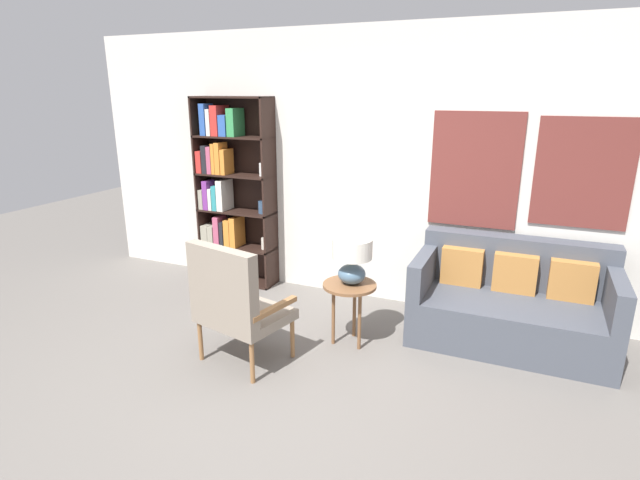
{
  "coord_description": "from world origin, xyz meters",
  "views": [
    {
      "loc": [
        1.57,
        -2.72,
        2.1
      ],
      "look_at": [
        -0.01,
        0.95,
        0.9
      ],
      "focal_mm": 28.0,
      "sensor_mm": 36.0,
      "label": 1
    }
  ],
  "objects_px": {
    "bookshelf": "(228,193)",
    "armchair": "(233,300)",
    "table_lamp": "(352,257)",
    "couch": "(511,304)",
    "side_table": "(349,292)"
  },
  "relations": [
    {
      "from": "bookshelf",
      "to": "side_table",
      "type": "distance_m",
      "value": 2.05
    },
    {
      "from": "armchair",
      "to": "table_lamp",
      "type": "relative_size",
      "value": 2.56
    },
    {
      "from": "armchair",
      "to": "couch",
      "type": "height_order",
      "value": "armchair"
    },
    {
      "from": "couch",
      "to": "armchair",
      "type": "bearing_deg",
      "value": -146.04
    },
    {
      "from": "armchair",
      "to": "side_table",
      "type": "height_order",
      "value": "armchair"
    },
    {
      "from": "armchair",
      "to": "couch",
      "type": "xyz_separation_m",
      "value": [
        1.96,
        1.32,
        -0.23
      ]
    },
    {
      "from": "side_table",
      "to": "table_lamp",
      "type": "relative_size",
      "value": 1.39
    },
    {
      "from": "couch",
      "to": "side_table",
      "type": "distance_m",
      "value": 1.41
    },
    {
      "from": "couch",
      "to": "table_lamp",
      "type": "bearing_deg",
      "value": -154.2
    },
    {
      "from": "side_table",
      "to": "table_lamp",
      "type": "height_order",
      "value": "table_lamp"
    },
    {
      "from": "armchair",
      "to": "bookshelf",
      "type": "bearing_deg",
      "value": 124.04
    },
    {
      "from": "bookshelf",
      "to": "table_lamp",
      "type": "distance_m",
      "value": 1.99
    },
    {
      "from": "armchair",
      "to": "table_lamp",
      "type": "height_order",
      "value": "armchair"
    },
    {
      "from": "bookshelf",
      "to": "armchair",
      "type": "xyz_separation_m",
      "value": [
        1.07,
        -1.58,
        -0.46
      ]
    },
    {
      "from": "couch",
      "to": "side_table",
      "type": "height_order",
      "value": "couch"
    }
  ]
}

